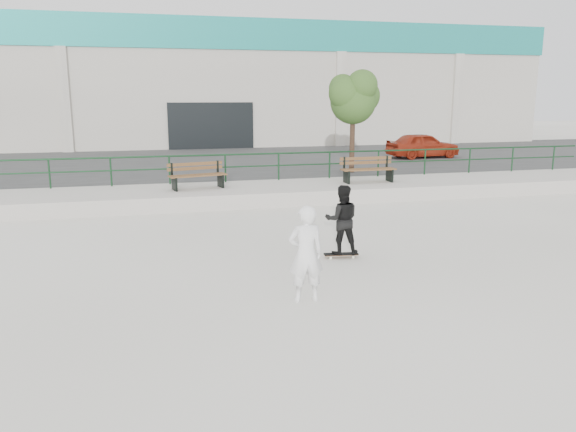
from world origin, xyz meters
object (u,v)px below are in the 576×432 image
object	(u,v)px
standing_skater	(342,220)
seated_skater	(306,254)
bench_left	(197,176)
red_car	(423,145)
skateboard	(341,254)
bench_right	(368,170)
tree	(354,96)

from	to	relation	value
standing_skater	seated_skater	distance (m)	2.89
bench_left	seated_skater	world-z (taller)	seated_skater
red_car	skateboard	xyz separation A→B (m)	(-9.40, -14.35, -1.06)
bench_left	skateboard	size ratio (longest dim) A/B	2.53
bench_left	skateboard	xyz separation A→B (m)	(2.56, -7.46, -0.87)
bench_right	skateboard	xyz separation A→B (m)	(-3.62, -7.40, -0.89)
skateboard	seated_skater	bearing A→B (deg)	-114.81
bench_right	skateboard	world-z (taller)	bench_right
tree	skateboard	size ratio (longest dim) A/B	5.15
bench_right	red_car	xyz separation A→B (m)	(5.78, 6.95, 0.18)
skateboard	tree	bearing A→B (deg)	75.69
tree	standing_skater	xyz separation A→B (m)	(-4.03, -10.12, -2.70)
bench_left	bench_right	distance (m)	6.18
bench_left	tree	bearing A→B (deg)	9.92
bench_right	red_car	bearing A→B (deg)	50.21
skateboard	standing_skater	distance (m)	0.81
skateboard	standing_skater	size ratio (longest dim) A/B	0.51
bench_right	tree	bearing A→B (deg)	81.21
red_car	skateboard	world-z (taller)	red_car
bench_left	tree	size ratio (longest dim) A/B	0.49
bench_right	seated_skater	world-z (taller)	seated_skater
red_car	standing_skater	distance (m)	17.16
bench_left	red_car	distance (m)	13.80
red_car	skateboard	bearing A→B (deg)	142.28
tree	seated_skater	distance (m)	14.00
bench_left	bench_right	xyz separation A→B (m)	(6.17, -0.06, 0.01)
red_car	seated_skater	size ratio (longest dim) A/B	2.12
red_car	skateboard	size ratio (longest dim) A/B	4.66
tree	seated_skater	world-z (taller)	tree
bench_left	bench_right	size ratio (longest dim) A/B	1.00
red_car	bench_right	bearing A→B (deg)	135.75
standing_skater	tree	bearing A→B (deg)	-99.11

